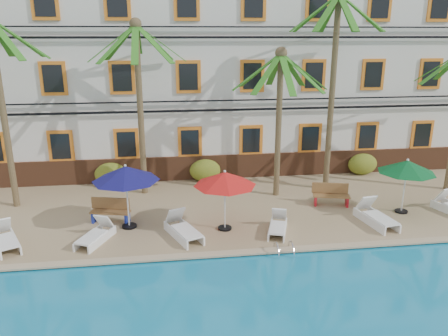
{
  "coord_description": "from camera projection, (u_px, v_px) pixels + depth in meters",
  "views": [
    {
      "loc": [
        -2.59,
        -13.56,
        7.14
      ],
      "look_at": [
        -0.37,
        3.0,
        2.0
      ],
      "focal_mm": 35.0,
      "sensor_mm": 36.0,
      "label": 1
    }
  ],
  "objects": [
    {
      "name": "ground",
      "position": [
        246.0,
        247.0,
        15.28
      ],
      "size": [
        100.0,
        100.0,
        0.0
      ],
      "primitive_type": "plane",
      "color": "#384C23",
      "rests_on": "ground"
    },
    {
      "name": "pool_deck",
      "position": [
        226.0,
        194.0,
        19.98
      ],
      "size": [
        30.0,
        12.0,
        0.25
      ],
      "primitive_type": "cube",
      "color": "tan",
      "rests_on": "ground"
    },
    {
      "name": "pool_coping",
      "position": [
        251.0,
        252.0,
        14.34
      ],
      "size": [
        30.0,
        0.35,
        0.06
      ],
      "primitive_type": "cube",
      "color": "tan",
      "rests_on": "pool_deck"
    },
    {
      "name": "hotel_building",
      "position": [
        213.0,
        69.0,
        23.15
      ],
      "size": [
        25.4,
        6.44,
        10.22
      ],
      "color": "silver",
      "rests_on": "pool_deck"
    },
    {
      "name": "palm_b",
      "position": [
        139.0,
        85.0,
        18.39
      ],
      "size": [
        4.03,
        4.03,
        7.54
      ],
      "color": "brown",
      "rests_on": "pool_deck"
    },
    {
      "name": "palm_c",
      "position": [
        279.0,
        102.0,
        18.34
      ],
      "size": [
        4.03,
        4.03,
        6.41
      ],
      "color": "brown",
      "rests_on": "pool_deck"
    },
    {
      "name": "palm_d",
      "position": [
        334.0,
        67.0,
        18.73
      ],
      "size": [
        4.03,
        4.03,
        8.73
      ],
      "color": "brown",
      "rests_on": "pool_deck"
    },
    {
      "name": "shrub_left",
      "position": [
        111.0,
        174.0,
        20.62
      ],
      "size": [
        1.5,
        0.9,
        1.1
      ],
      "primitive_type": "ellipsoid",
      "color": "#1F5B1A",
      "rests_on": "pool_deck"
    },
    {
      "name": "shrub_mid",
      "position": [
        205.0,
        170.0,
        21.19
      ],
      "size": [
        1.5,
        0.9,
        1.1
      ],
      "primitive_type": "ellipsoid",
      "color": "#1F5B1A",
      "rests_on": "pool_deck"
    },
    {
      "name": "shrub_right",
      "position": [
        363.0,
        164.0,
        22.22
      ],
      "size": [
        1.5,
        0.9,
        1.1
      ],
      "primitive_type": "ellipsoid",
      "color": "#1F5B1A",
      "rests_on": "pool_deck"
    },
    {
      "name": "umbrella_blue",
      "position": [
        126.0,
        174.0,
        15.66
      ],
      "size": [
        2.44,
        2.44,
        2.44
      ],
      "color": "black",
      "rests_on": "pool_deck"
    },
    {
      "name": "umbrella_red",
      "position": [
        225.0,
        179.0,
        15.54
      ],
      "size": [
        2.28,
        2.28,
        2.28
      ],
      "color": "black",
      "rests_on": "pool_deck"
    },
    {
      "name": "umbrella_green",
      "position": [
        407.0,
        167.0,
        17.08
      ],
      "size": [
        2.24,
        2.24,
        2.25
      ],
      "color": "black",
      "rests_on": "pool_deck"
    },
    {
      "name": "lounger_a",
      "position": [
        5.0,
        239.0,
        14.7
      ],
      "size": [
        1.41,
        1.93,
        0.87
      ],
      "color": "white",
      "rests_on": "pool_deck"
    },
    {
      "name": "lounger_b",
      "position": [
        96.0,
        234.0,
        15.06
      ],
      "size": [
        1.28,
        1.83,
        0.82
      ],
      "color": "white",
      "rests_on": "pool_deck"
    },
    {
      "name": "lounger_c",
      "position": [
        183.0,
        229.0,
        15.41
      ],
      "size": [
        1.4,
        2.07,
        0.92
      ],
      "color": "white",
      "rests_on": "pool_deck"
    },
    {
      "name": "lounger_d",
      "position": [
        278.0,
        226.0,
        15.79
      ],
      "size": [
        1.09,
        1.75,
        0.78
      ],
      "color": "white",
      "rests_on": "pool_deck"
    },
    {
      "name": "lounger_e",
      "position": [
        376.0,
        216.0,
        16.5
      ],
      "size": [
        1.03,
        2.09,
        0.94
      ],
      "color": "white",
      "rests_on": "pool_deck"
    },
    {
      "name": "bench_left",
      "position": [
        111.0,
        210.0,
        16.62
      ],
      "size": [
        1.57,
        0.82,
        0.93
      ],
      "color": "olive",
      "rests_on": "pool_deck"
    },
    {
      "name": "bench_right",
      "position": [
        331.0,
        194.0,
        18.27
      ],
      "size": [
        1.57,
        0.82,
        0.93
      ],
      "color": "olive",
      "rests_on": "pool_deck"
    },
    {
      "name": "pool_ladder",
      "position": [
        284.0,
        252.0,
        14.4
      ],
      "size": [
        0.54,
        0.74,
        0.74
      ],
      "color": "silver",
      "rests_on": "ground"
    }
  ]
}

